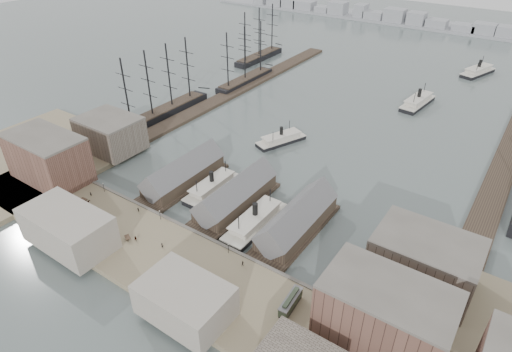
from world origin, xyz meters
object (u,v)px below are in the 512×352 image
Objects in this scene: horse_cart_left at (87,202)px; ferry_docked_west at (212,187)px; horse_cart_center at (133,238)px; horse_cart_right at (185,264)px; tram at (291,303)px.

ferry_docked_west is at bearing -45.81° from horse_cart_left.
ferry_docked_west is at bearing 22.76° from horse_cart_center.
ferry_docked_west is 5.79× the size of horse_cart_right.
horse_cart_center is at bearing 94.25° from horse_cart_right.
horse_cart_left is 0.97× the size of horse_cart_center.
tram is at bearing -80.48° from horse_cart_right.
horse_cart_left is at bearing 88.25° from horse_cart_right.
tram reaches higher than horse_cart_center.
horse_cart_left is (-31.15, -34.42, 0.61)m from ferry_docked_west.
horse_cart_left is at bearing -132.14° from ferry_docked_west.
horse_cart_left reaches higher than horse_cart_center.
ferry_docked_west is at bearing 30.37° from horse_cart_right.
horse_cart_center reaches higher than horse_cart_right.
horse_cart_right is (22.04, 0.85, -0.01)m from horse_cart_center.
ferry_docked_west reaches higher than horse_cart_right.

